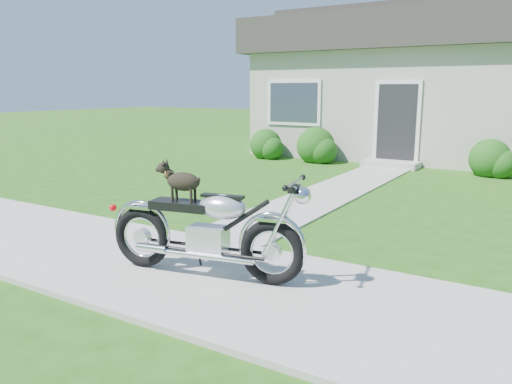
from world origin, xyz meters
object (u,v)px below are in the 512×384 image
at_px(potted_plant_left, 312,148).
at_px(motorcycle_with_dog, 207,228).
at_px(house, 480,83).
at_px(potted_plant_right, 482,157).

bearing_deg(potted_plant_left, motorcycle_with_dog, -71.78).
distance_m(house, motorcycle_with_dog, 12.17).
bearing_deg(motorcycle_with_dog, house, 74.96).
distance_m(house, potted_plant_right, 3.92).
height_order(house, potted_plant_left, house).
bearing_deg(motorcycle_with_dog, potted_plant_left, 97.27).
distance_m(potted_plant_left, motorcycle_with_dog, 9.05).
bearing_deg(potted_plant_right, house, 100.87).
bearing_deg(potted_plant_left, potted_plant_right, 0.00).
bearing_deg(house, motorcycle_with_dog, -94.10).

